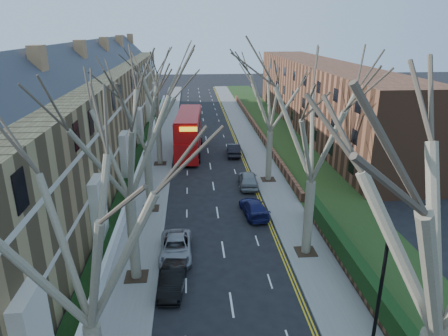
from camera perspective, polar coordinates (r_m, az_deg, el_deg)
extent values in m
cube|color=slate|center=(56.83, -8.66, 4.15)|extent=(3.00, 102.00, 0.12)
cube|color=slate|center=(57.24, 3.44, 4.45)|extent=(3.00, 102.00, 0.12)
cube|color=olive|center=(49.18, -18.68, 6.87)|extent=(9.00, 78.00, 10.00)
cube|color=#32363D|center=(48.33, -19.47, 13.81)|extent=(4.67, 78.00, 4.67)
cube|color=silver|center=(48.64, -13.38, 5.41)|extent=(0.12, 78.00, 0.35)
cube|color=silver|center=(47.93, -13.71, 9.47)|extent=(0.12, 78.00, 0.35)
cube|color=brown|center=(62.64, 13.64, 9.88)|extent=(8.00, 54.00, 10.00)
cube|color=brown|center=(61.20, 4.51, 5.91)|extent=(0.35, 54.00, 0.90)
cube|color=brown|center=(24.86, 20.22, -17.59)|extent=(0.40, 24.00, 0.60)
cube|color=black|center=(24.34, 20.48, -15.89)|extent=(0.70, 24.00, 1.20)
cube|color=white|center=(49.17, -11.16, 2.24)|extent=(0.30, 78.00, 1.00)
cube|color=#1F3D16|center=(58.02, 7.86, 4.60)|extent=(6.00, 102.00, 0.06)
cylinder|color=black|center=(17.74, 20.87, -19.55)|extent=(0.14, 0.14, 8.00)
cube|color=black|center=(15.63, 22.64, -7.97)|extent=(0.18, 0.50, 0.22)
cylinder|color=brown|center=(25.16, -12.81, -9.98)|extent=(0.64, 0.64, 5.25)
cube|color=#2D2116|center=(26.53, -12.38, -14.90)|extent=(1.40, 1.40, 0.05)
cylinder|color=brown|center=(34.19, -10.66, -1.85)|extent=(0.64, 0.64, 5.07)
cube|color=#2D2116|center=(35.18, -10.41, -5.68)|extent=(1.40, 1.40, 0.05)
cylinder|color=brown|center=(45.52, -9.27, 3.75)|extent=(0.60, 0.60, 5.25)
cube|color=#2D2116|center=(46.28, -9.10, 0.64)|extent=(1.40, 1.40, 0.05)
cylinder|color=brown|center=(27.74, 11.95, -6.99)|extent=(0.64, 0.64, 5.25)
cube|color=#2D2116|center=(28.98, 11.58, -11.62)|extent=(1.40, 1.40, 0.05)
cylinder|color=brown|center=(40.39, 6.46, 1.72)|extent=(0.60, 0.60, 5.07)
cube|color=#2D2116|center=(41.22, 6.32, -1.62)|extent=(1.40, 1.40, 0.05)
cube|color=#A90C0C|center=(49.70, -5.01, 3.85)|extent=(3.42, 12.14, 2.40)
cube|color=#A90C0C|center=(49.13, -5.08, 6.42)|extent=(3.39, 11.55, 2.18)
cube|color=black|center=(49.57, -5.02, 4.39)|extent=(3.39, 11.19, 0.98)
cube|color=black|center=(49.11, -5.09, 6.55)|extent=(3.37, 10.95, 0.98)
imported|color=black|center=(24.97, -7.38, -15.55)|extent=(1.74, 4.04, 1.29)
imported|color=#939398|center=(28.05, -6.89, -11.23)|extent=(2.20, 4.73, 1.31)
imported|color=#171A51|center=(33.60, 4.29, -5.68)|extent=(2.27, 4.64, 1.30)
imported|color=gray|center=(39.33, 3.45, -1.61)|extent=(2.06, 4.58, 1.53)
imported|color=black|center=(48.92, 1.38, 2.67)|extent=(1.82, 4.54, 1.47)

